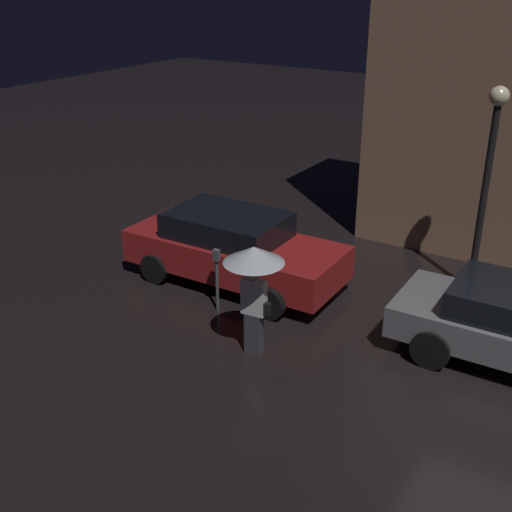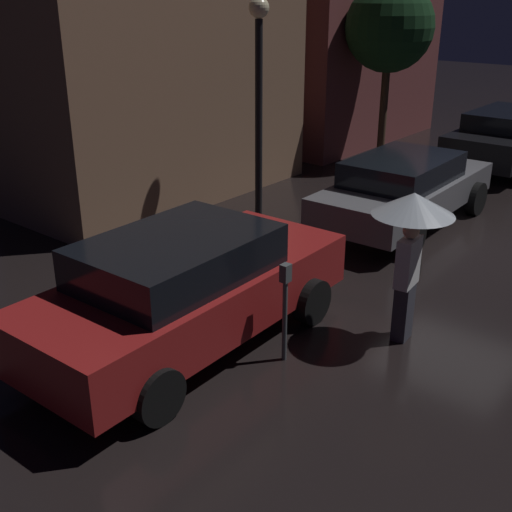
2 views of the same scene
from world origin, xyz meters
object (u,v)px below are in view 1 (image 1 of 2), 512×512
object	(u,v)px
parking_meter	(217,273)
street_lamp_near	(489,162)
parked_car_red	(233,247)
pedestrian_with_umbrella	(254,270)

from	to	relation	value
parking_meter	street_lamp_near	distance (m)	5.56
parking_meter	parked_car_red	bearing A→B (deg)	110.49
pedestrian_with_umbrella	parking_meter	bearing A→B (deg)	142.27
street_lamp_near	parking_meter	bearing A→B (deg)	-137.56
pedestrian_with_umbrella	parking_meter	distance (m)	1.82
parked_car_red	street_lamp_near	xyz separation A→B (m)	(4.30, 2.33, 1.92)
parking_meter	street_lamp_near	bearing A→B (deg)	42.44
street_lamp_near	parked_car_red	bearing A→B (deg)	-151.55
parked_car_red	parking_meter	world-z (taller)	parked_car_red
parked_car_red	parking_meter	bearing A→B (deg)	-70.78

